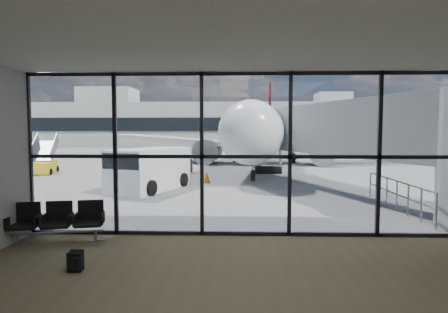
# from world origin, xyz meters

# --- Properties ---
(ground) EXTENTS (220.00, 220.00, 0.00)m
(ground) POSITION_xyz_m (0.00, 40.00, 0.00)
(ground) COLOR slate
(ground) RESTS_ON ground
(lounge_shell) EXTENTS (12.02, 8.01, 4.51)m
(lounge_shell) POSITION_xyz_m (0.00, -4.80, 2.65)
(lounge_shell) COLOR #6B6343
(lounge_shell) RESTS_ON ground
(glass_curtain_wall) EXTENTS (12.10, 0.12, 4.50)m
(glass_curtain_wall) POSITION_xyz_m (0.00, 0.00, 2.25)
(glass_curtain_wall) COLOR white
(glass_curtain_wall) RESTS_ON ground
(jet_bridge) EXTENTS (8.00, 16.50, 4.33)m
(jet_bridge) POSITION_xyz_m (4.90, 7.07, 2.76)
(jet_bridge) COLOR gray
(jet_bridge) RESTS_ON ground
(apron_railing) EXTENTS (0.06, 5.46, 1.11)m
(apron_railing) POSITION_xyz_m (5.60, 3.50, 0.72)
(apron_railing) COLOR gray
(apron_railing) RESTS_ON ground
(far_terminal) EXTENTS (80.00, 12.20, 11.00)m
(far_terminal) POSITION_xyz_m (-0.59, 61.97, 4.21)
(far_terminal) COLOR #B9BAB4
(far_terminal) RESTS_ON ground
(tree_0) EXTENTS (4.95, 4.95, 7.12)m
(tree_0) POSITION_xyz_m (-45.00, 72.00, 4.63)
(tree_0) COLOR #382619
(tree_0) RESTS_ON ground
(tree_1) EXTENTS (5.61, 5.61, 8.07)m
(tree_1) POSITION_xyz_m (-39.00, 72.00, 5.25)
(tree_1) COLOR #382619
(tree_1) RESTS_ON ground
(tree_2) EXTENTS (6.27, 6.27, 9.03)m
(tree_2) POSITION_xyz_m (-33.00, 72.00, 5.88)
(tree_2) COLOR #382619
(tree_2) RESTS_ON ground
(tree_3) EXTENTS (4.95, 4.95, 7.12)m
(tree_3) POSITION_xyz_m (-27.00, 72.00, 4.63)
(tree_3) COLOR #382619
(tree_3) RESTS_ON ground
(tree_4) EXTENTS (5.61, 5.61, 8.07)m
(tree_4) POSITION_xyz_m (-21.00, 72.00, 5.25)
(tree_4) COLOR #382619
(tree_4) RESTS_ON ground
(tree_5) EXTENTS (6.27, 6.27, 9.03)m
(tree_5) POSITION_xyz_m (-15.00, 72.00, 5.88)
(tree_5) COLOR #382619
(tree_5) RESTS_ON ground
(seating_row) EXTENTS (2.35, 1.11, 1.04)m
(seating_row) POSITION_xyz_m (-4.94, -0.67, 0.58)
(seating_row) COLOR gray
(seating_row) RESTS_ON ground
(backpack) EXTENTS (0.30, 0.27, 0.44)m
(backpack) POSITION_xyz_m (-3.57, -2.77, 0.21)
(backpack) COLOR black
(backpack) RESTS_ON ground
(airliner) EXTENTS (29.99, 34.89, 9.00)m
(airliner) POSITION_xyz_m (2.36, 24.64, 2.74)
(airliner) COLOR white
(airliner) RESTS_ON ground
(service_van) EXTENTS (3.50, 5.08, 2.03)m
(service_van) POSITION_xyz_m (-4.55, 7.87, 1.04)
(service_van) COLOR white
(service_van) RESTS_ON ground
(belt_loader) EXTENTS (2.46, 3.75, 1.64)m
(belt_loader) POSITION_xyz_m (-4.43, 16.46, 0.55)
(belt_loader) COLOR black
(belt_loader) RESTS_ON ground
(mobile_stairs) EXTENTS (2.14, 3.33, 2.17)m
(mobile_stairs) POSITION_xyz_m (-13.49, 14.78, 0.52)
(mobile_stairs) COLOR yellow
(mobile_stairs) RESTS_ON ground
(traffic_cone_a) EXTENTS (0.37, 0.37, 0.53)m
(traffic_cone_a) POSITION_xyz_m (-3.04, 10.96, 0.25)
(traffic_cone_a) COLOR #FF390D
(traffic_cone_a) RESTS_ON ground
(traffic_cone_b) EXTENTS (0.45, 0.45, 0.64)m
(traffic_cone_b) POSITION_xyz_m (-1.91, 10.48, 0.31)
(traffic_cone_b) COLOR orange
(traffic_cone_b) RESTS_ON ground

